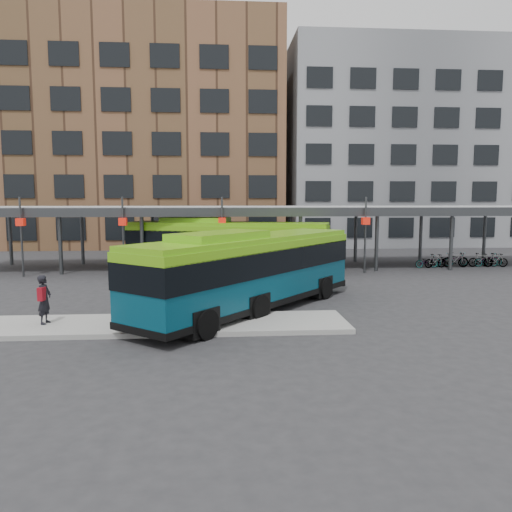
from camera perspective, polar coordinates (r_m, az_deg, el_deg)
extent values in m
plane|color=#28282B|center=(21.77, 4.29, -5.85)|extent=(120.00, 120.00, 0.00)
cube|color=gray|center=(18.74, -11.31, -7.71)|extent=(14.00, 3.00, 0.18)
cube|color=#999B9E|center=(34.18, 1.11, 5.41)|extent=(40.00, 6.00, 0.35)
cube|color=#383A3D|center=(31.20, 1.63, 5.03)|extent=(40.00, 0.15, 0.55)
cylinder|color=#383A3D|center=(39.52, -26.26, 1.84)|extent=(0.24, 0.24, 3.80)
cylinder|color=#383A3D|center=(33.14, -21.46, 1.29)|extent=(0.24, 0.24, 3.80)
cylinder|color=#383A3D|center=(37.92, -19.24, 1.98)|extent=(0.24, 0.24, 3.80)
cylinder|color=#383A3D|center=(32.01, -12.88, 1.41)|extent=(0.24, 0.24, 3.80)
cylinder|color=#383A3D|center=(36.95, -11.72, 2.10)|extent=(0.24, 0.24, 3.80)
cylinder|color=#383A3D|center=(31.65, -3.89, 1.50)|extent=(0.24, 0.24, 3.80)
cylinder|color=#383A3D|center=(36.63, -3.94, 2.18)|extent=(0.24, 0.24, 3.80)
cylinder|color=#383A3D|center=(32.07, 5.08, 1.56)|extent=(0.24, 0.24, 3.80)
cylinder|color=#383A3D|center=(37.00, 3.83, 2.22)|extent=(0.24, 0.24, 3.80)
cylinder|color=#383A3D|center=(33.25, 13.62, 1.57)|extent=(0.24, 0.24, 3.80)
cylinder|color=#383A3D|center=(38.02, 11.32, 2.23)|extent=(0.24, 0.24, 3.80)
cylinder|color=#383A3D|center=(35.10, 21.42, 1.56)|extent=(0.24, 0.24, 3.80)
cylinder|color=#383A3D|center=(39.65, 18.30, 2.19)|extent=(0.24, 0.24, 3.80)
cylinder|color=#383A3D|center=(41.82, 24.65, 2.14)|extent=(0.24, 0.24, 3.80)
cylinder|color=#383A3D|center=(33.00, -25.23, 1.97)|extent=(0.12, 0.12, 4.80)
cube|color=red|center=(32.95, -25.30, 3.53)|extent=(0.45, 0.45, 0.45)
cylinder|color=#383A3D|center=(31.36, -14.93, 2.17)|extent=(0.12, 0.12, 4.80)
cube|color=red|center=(31.30, -14.98, 3.81)|extent=(0.45, 0.45, 0.45)
cylinder|color=#383A3D|center=(30.81, -3.89, 2.30)|extent=(0.12, 0.12, 4.80)
cube|color=red|center=(30.76, -3.90, 3.97)|extent=(0.45, 0.45, 0.45)
cylinder|color=#383A3D|center=(32.15, 12.38, 2.34)|extent=(0.12, 0.12, 4.80)
cube|color=red|center=(32.10, 12.42, 3.94)|extent=(0.45, 0.45, 0.45)
cube|color=brown|center=(53.84, -11.79, 13.14)|extent=(26.00, 14.00, 22.00)
cube|color=slate|center=(56.64, 15.92, 11.67)|extent=(24.00, 14.00, 20.00)
cube|color=#073D51|center=(20.66, -0.50, -1.86)|extent=(9.87, 11.13, 2.57)
cube|color=black|center=(20.59, -0.51, -0.45)|extent=(9.95, 11.20, 0.98)
cube|color=#65AF12|center=(20.50, -0.51, 1.98)|extent=(9.79, 11.06, 0.21)
cube|color=#65AF12|center=(18.87, -4.19, 2.19)|extent=(4.05, 4.34, 0.36)
cube|color=black|center=(20.86, -0.50, -5.02)|extent=(9.95, 11.21, 0.25)
cylinder|color=black|center=(23.64, 7.87, -3.63)|extent=(0.89, 0.99, 1.03)
cylinder|color=black|center=(24.89, 2.74, -3.07)|extent=(0.89, 0.99, 1.03)
cylinder|color=black|center=(19.16, 0.37, -5.97)|extent=(0.89, 0.99, 1.03)
cylinder|color=black|center=(20.67, -5.35, -5.07)|extent=(0.89, 0.99, 1.03)
cylinder|color=black|center=(16.80, -5.76, -7.78)|extent=(0.89, 0.99, 1.03)
cylinder|color=black|center=(18.51, -11.65, -6.55)|extent=(0.89, 0.99, 1.03)
cube|color=#073D51|center=(31.66, -3.29, 1.12)|extent=(12.86, 6.14, 2.63)
cube|color=black|center=(31.62, -3.30, 2.07)|extent=(12.93, 6.22, 1.00)
cube|color=#65AF12|center=(31.56, -3.31, 3.69)|extent=(12.83, 6.04, 0.21)
cube|color=#65AF12|center=(32.19, -6.93, 4.08)|extent=(4.58, 3.02, 0.37)
cube|color=black|center=(31.80, -3.28, -1.02)|extent=(12.94, 6.22, 0.25)
cylinder|color=black|center=(29.67, 3.90, -1.50)|extent=(1.10, 0.60, 1.05)
cylinder|color=black|center=(32.19, 4.58, -0.88)|extent=(1.10, 0.60, 1.05)
cylinder|color=black|center=(30.95, -6.18, -1.19)|extent=(1.10, 0.60, 1.05)
cylinder|color=black|center=(33.37, -4.77, -0.62)|extent=(1.10, 0.60, 1.05)
cylinder|color=black|center=(32.09, -11.53, -1.01)|extent=(1.10, 0.60, 1.05)
cylinder|color=black|center=(34.43, -9.80, -0.47)|extent=(1.10, 0.60, 1.05)
imported|color=black|center=(19.54, -23.03, -4.59)|extent=(0.50, 0.70, 1.77)
cube|color=maroon|center=(19.34, -23.29, -4.00)|extent=(0.23, 0.35, 0.47)
imported|color=slate|center=(35.85, 18.93, -0.61)|extent=(1.70, 0.75, 0.86)
imported|color=slate|center=(36.08, 19.80, -0.53)|extent=(1.64, 0.65, 0.96)
imported|color=slate|center=(36.95, 20.70, -0.43)|extent=(1.85, 1.16, 0.92)
imported|color=slate|center=(36.89, 21.81, -0.39)|extent=(1.80, 0.85, 1.04)
imported|color=slate|center=(37.49, 21.89, -0.35)|extent=(1.91, 0.89, 0.97)
imported|color=slate|center=(37.74, 24.27, -0.41)|extent=(1.67, 0.71, 0.97)
imported|color=slate|center=(38.00, 24.82, -0.42)|extent=(1.82, 0.75, 0.94)
imported|color=slate|center=(38.12, 25.73, -0.42)|extent=(1.65, 0.68, 0.96)
imported|color=slate|center=(38.67, 25.36, -0.39)|extent=(1.72, 0.84, 0.87)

